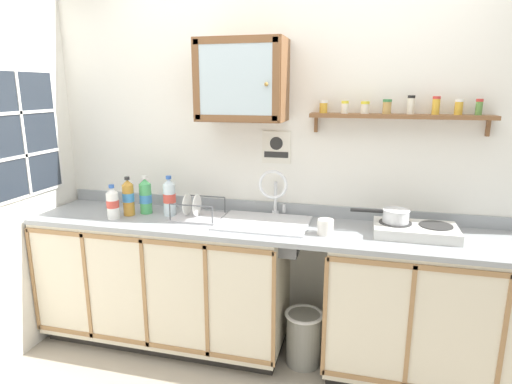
{
  "coord_description": "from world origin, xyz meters",
  "views": [
    {
      "loc": [
        0.47,
        -2.23,
        1.75
      ],
      "look_at": [
        -0.21,
        0.41,
        1.1
      ],
      "focal_mm": 30.21,
      "sensor_mm": 36.0,
      "label": 1
    }
  ],
  "objects_px": {
    "dish_rack": "(197,213)",
    "trash_bin": "(304,337)",
    "saucepan": "(394,215)",
    "bottle_opaque_white_1": "(113,203)",
    "sink": "(265,227)",
    "bottle_water_clear_3": "(169,197)",
    "hot_plate_stove": "(415,230)",
    "wall_cabinet": "(242,80)",
    "bottle_juice_amber_0": "(128,197)",
    "bottle_soda_green_2": "(146,196)",
    "warning_sign": "(276,148)",
    "mug": "(325,227)"
  },
  "relations": [
    {
      "from": "bottle_water_clear_3",
      "to": "dish_rack",
      "type": "xyz_separation_m",
      "value": [
        0.2,
        -0.01,
        -0.1
      ]
    },
    {
      "from": "wall_cabinet",
      "to": "bottle_juice_amber_0",
      "type": "bearing_deg",
      "value": -168.95
    },
    {
      "from": "hot_plate_stove",
      "to": "saucepan",
      "type": "bearing_deg",
      "value": 170.4
    },
    {
      "from": "bottle_juice_amber_0",
      "to": "dish_rack",
      "type": "height_order",
      "value": "bottle_juice_amber_0"
    },
    {
      "from": "bottle_opaque_white_1",
      "to": "sink",
      "type": "bearing_deg",
      "value": 8.87
    },
    {
      "from": "warning_sign",
      "to": "bottle_water_clear_3",
      "type": "bearing_deg",
      "value": -161.76
    },
    {
      "from": "bottle_juice_amber_0",
      "to": "sink",
      "type": "bearing_deg",
      "value": 3.46
    },
    {
      "from": "mug",
      "to": "warning_sign",
      "type": "xyz_separation_m",
      "value": [
        -0.37,
        0.36,
        0.41
      ]
    },
    {
      "from": "hot_plate_stove",
      "to": "bottle_soda_green_2",
      "type": "bearing_deg",
      "value": 178.98
    },
    {
      "from": "bottle_opaque_white_1",
      "to": "warning_sign",
      "type": "height_order",
      "value": "warning_sign"
    },
    {
      "from": "bottle_soda_green_2",
      "to": "mug",
      "type": "xyz_separation_m",
      "value": [
        1.24,
        -0.14,
        -0.07
      ]
    },
    {
      "from": "saucepan",
      "to": "dish_rack",
      "type": "bearing_deg",
      "value": -179.69
    },
    {
      "from": "wall_cabinet",
      "to": "warning_sign",
      "type": "relative_size",
      "value": 2.55
    },
    {
      "from": "wall_cabinet",
      "to": "trash_bin",
      "type": "xyz_separation_m",
      "value": [
        0.45,
        -0.17,
        -1.61
      ]
    },
    {
      "from": "bottle_opaque_white_1",
      "to": "wall_cabinet",
      "type": "height_order",
      "value": "wall_cabinet"
    },
    {
      "from": "sink",
      "to": "hot_plate_stove",
      "type": "height_order",
      "value": "sink"
    },
    {
      "from": "mug",
      "to": "hot_plate_stove",
      "type": "bearing_deg",
      "value": 11.76
    },
    {
      "from": "dish_rack",
      "to": "warning_sign",
      "type": "distance_m",
      "value": 0.69
    },
    {
      "from": "sink",
      "to": "bottle_water_clear_3",
      "type": "height_order",
      "value": "sink"
    },
    {
      "from": "saucepan",
      "to": "bottle_opaque_white_1",
      "type": "bearing_deg",
      "value": -174.85
    },
    {
      "from": "hot_plate_stove",
      "to": "dish_rack",
      "type": "height_order",
      "value": "dish_rack"
    },
    {
      "from": "hot_plate_stove",
      "to": "bottle_water_clear_3",
      "type": "relative_size",
      "value": 1.73
    },
    {
      "from": "saucepan",
      "to": "wall_cabinet",
      "type": "distance_m",
      "value": 1.24
    },
    {
      "from": "bottle_juice_amber_0",
      "to": "bottle_soda_green_2",
      "type": "distance_m",
      "value": 0.11
    },
    {
      "from": "bottle_juice_amber_0",
      "to": "wall_cabinet",
      "type": "relative_size",
      "value": 0.48
    },
    {
      "from": "bottle_opaque_white_1",
      "to": "bottle_juice_amber_0",
      "type": "bearing_deg",
      "value": 59.39
    },
    {
      "from": "bottle_juice_amber_0",
      "to": "bottle_water_clear_3",
      "type": "relative_size",
      "value": 0.98
    },
    {
      "from": "hot_plate_stove",
      "to": "warning_sign",
      "type": "relative_size",
      "value": 2.18
    },
    {
      "from": "sink",
      "to": "hot_plate_stove",
      "type": "relative_size",
      "value": 1.21
    },
    {
      "from": "sink",
      "to": "saucepan",
      "type": "xyz_separation_m",
      "value": [
        0.79,
        0.01,
        0.14
      ]
    },
    {
      "from": "bottle_opaque_white_1",
      "to": "dish_rack",
      "type": "xyz_separation_m",
      "value": [
        0.53,
        0.15,
        -0.08
      ]
    },
    {
      "from": "bottle_soda_green_2",
      "to": "wall_cabinet",
      "type": "distance_m",
      "value": 1.03
    },
    {
      "from": "saucepan",
      "to": "bottle_soda_green_2",
      "type": "xyz_separation_m",
      "value": [
        -1.63,
        0.01,
        0.01
      ]
    },
    {
      "from": "sink",
      "to": "warning_sign",
      "type": "height_order",
      "value": "warning_sign"
    },
    {
      "from": "sink",
      "to": "bottle_soda_green_2",
      "type": "relative_size",
      "value": 2.17
    },
    {
      "from": "dish_rack",
      "to": "warning_sign",
      "type": "relative_size",
      "value": 1.45
    },
    {
      "from": "bottle_juice_amber_0",
      "to": "trash_bin",
      "type": "height_order",
      "value": "bottle_juice_amber_0"
    },
    {
      "from": "bottle_opaque_white_1",
      "to": "dish_rack",
      "type": "relative_size",
      "value": 0.73
    },
    {
      "from": "bottle_juice_amber_0",
      "to": "bottle_soda_green_2",
      "type": "height_order",
      "value": "bottle_juice_amber_0"
    },
    {
      "from": "dish_rack",
      "to": "trash_bin",
      "type": "height_order",
      "value": "dish_rack"
    },
    {
      "from": "hot_plate_stove",
      "to": "trash_bin",
      "type": "height_order",
      "value": "hot_plate_stove"
    },
    {
      "from": "saucepan",
      "to": "sink",
      "type": "bearing_deg",
      "value": -179.61
    },
    {
      "from": "bottle_juice_amber_0",
      "to": "mug",
      "type": "relative_size",
      "value": 2.32
    },
    {
      "from": "bottle_juice_amber_0",
      "to": "mug",
      "type": "distance_m",
      "value": 1.33
    },
    {
      "from": "bottle_opaque_white_1",
      "to": "bottle_soda_green_2",
      "type": "height_order",
      "value": "bottle_soda_green_2"
    },
    {
      "from": "bottle_water_clear_3",
      "to": "warning_sign",
      "type": "distance_m",
      "value": 0.79
    },
    {
      "from": "bottle_opaque_white_1",
      "to": "warning_sign",
      "type": "bearing_deg",
      "value": 21.09
    },
    {
      "from": "bottle_juice_amber_0",
      "to": "wall_cabinet",
      "type": "distance_m",
      "value": 1.09
    },
    {
      "from": "dish_rack",
      "to": "wall_cabinet",
      "type": "bearing_deg",
      "value": 17.75
    },
    {
      "from": "saucepan",
      "to": "trash_bin",
      "type": "relative_size",
      "value": 0.95
    }
  ]
}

